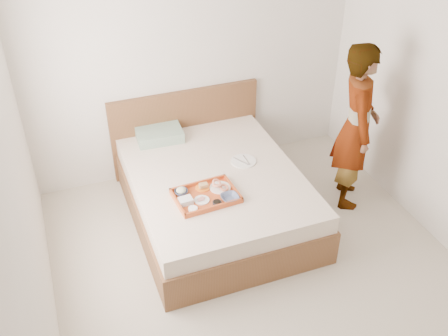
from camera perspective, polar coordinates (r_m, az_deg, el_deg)
The scene contains 17 objects.
ground at distance 4.61m, azimuth 4.83°, elevation -12.55°, with size 3.50×4.00×0.01m, color #BEB4A1.
wall_back at distance 5.41m, azimuth -3.52°, elevation 12.12°, with size 3.50×0.01×2.60m, color silver.
wall_left at distance 3.48m, azimuth -21.27°, elevation -4.71°, with size 0.01×4.00×2.60m, color silver.
bed at distance 5.08m, azimuth -0.93°, elevation -3.08°, with size 1.65×2.00×0.53m, color brown.
headboard at distance 5.72m, azimuth -4.25°, elevation 4.19°, with size 1.65×0.06×0.95m, color brown.
pillow at distance 5.45m, azimuth -7.13°, elevation 3.67°, with size 0.47×0.32×0.11m, color gray.
tray at distance 4.61m, azimuth -2.02°, elevation -3.05°, with size 0.55×0.40×0.05m, color #B04F21.
prawn_plate at distance 4.71m, azimuth -0.42°, elevation -2.17°, with size 0.19×0.19×0.01m, color white.
navy_bowl_big at distance 4.57m, azimuth 0.64°, elevation -3.30°, with size 0.16×0.16×0.04m, color #142747.
sauce_dish at distance 4.51m, azimuth -0.77°, elevation -3.90°, with size 0.08×0.08×0.03m, color black.
meat_plate at distance 4.57m, azimuth -2.47°, elevation -3.56°, with size 0.14×0.14×0.01m, color white.
bread_plate at distance 4.71m, azimuth -2.38°, elevation -2.18°, with size 0.14×0.14×0.01m, color orange.
salad_bowl at distance 4.65m, azimuth -4.74°, elevation -2.67°, with size 0.12×0.12×0.04m, color #142747.
plastic_tub at distance 4.53m, azimuth -4.25°, elevation -3.63°, with size 0.12×0.10×0.05m, color silver.
cheese_round at distance 4.46m, azimuth -3.45°, elevation -4.56°, with size 0.08×0.08×0.03m, color white.
dinner_plate at distance 5.08m, azimuth 2.17°, elevation 0.76°, with size 0.25×0.25×0.01m, color white.
person at distance 5.17m, azimuth 14.39°, elevation 4.38°, with size 0.62×0.41×1.71m, color #EFE3D0.
Camera 1 is at (-1.45, -2.78, 3.38)m, focal length 41.43 mm.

